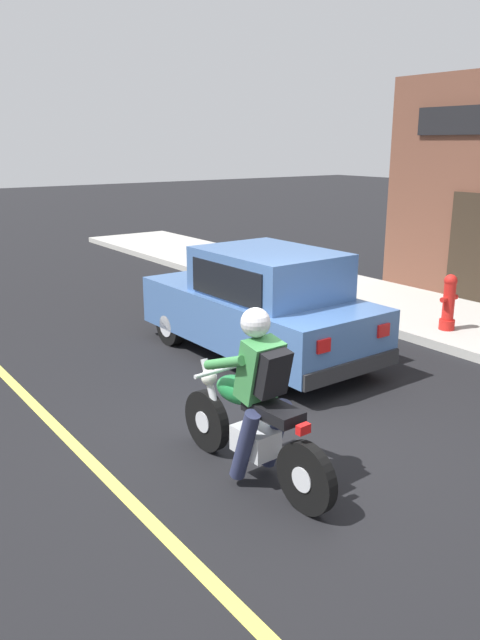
# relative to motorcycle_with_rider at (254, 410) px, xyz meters

# --- Properties ---
(ground_plane) EXTENTS (80.00, 80.00, 0.00)m
(ground_plane) POSITION_rel_motorcycle_with_rider_xyz_m (0.71, 0.30, -0.68)
(ground_plane) COLOR black
(sidewalk_curb) EXTENTS (2.60, 22.00, 0.14)m
(sidewalk_curb) POSITION_rel_motorcycle_with_rider_xyz_m (5.70, 3.30, -0.61)
(sidewalk_curb) COLOR #ADAAA3
(sidewalk_curb) RESTS_ON ground
(lane_stripe) EXTENTS (0.12, 19.80, 0.01)m
(lane_stripe) POSITION_rel_motorcycle_with_rider_xyz_m (-1.09, 3.30, -0.67)
(lane_stripe) COLOR #D1C64C
(lane_stripe) RESTS_ON ground
(motorcycle_with_rider) EXTENTS (0.57, 2.02, 1.62)m
(motorcycle_with_rider) POSITION_rel_motorcycle_with_rider_xyz_m (0.00, 0.00, 0.00)
(motorcycle_with_rider) COLOR black
(motorcycle_with_rider) RESTS_ON ground
(car_hatchback) EXTENTS (1.69, 3.80, 1.57)m
(car_hatchback) POSITION_rel_motorcycle_with_rider_xyz_m (2.11, 2.63, 0.09)
(car_hatchback) COLOR black
(car_hatchback) RESTS_ON ground
(fire_hydrant) EXTENTS (0.36, 0.24, 0.88)m
(fire_hydrant) POSITION_rel_motorcycle_with_rider_xyz_m (5.03, 1.63, -0.11)
(fire_hydrant) COLOR red
(fire_hydrant) RESTS_ON sidewalk_curb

